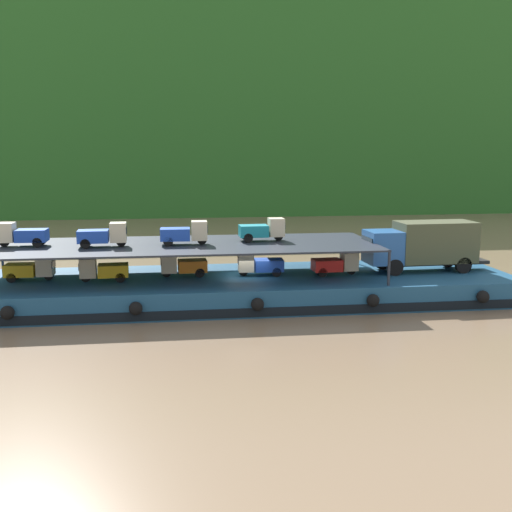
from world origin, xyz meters
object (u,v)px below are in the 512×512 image
Objects in this scene: mini_truck_lower_bow at (336,264)px; mini_truck_upper_fore at (185,233)px; mini_truck_lower_fore at (260,264)px; mini_truck_upper_bow at (263,230)px; mini_truck_upper_mid at (103,235)px; mini_truck_lower_mid at (183,265)px; covered_lorry at (423,244)px; mini_truck_lower_stern at (31,269)px; cargo_barge at (248,288)px; mini_truck_lower_aft at (103,270)px; mini_truck_upper_stern at (22,234)px.

mini_truck_lower_bow is 9.24m from mini_truck_upper_fore.
mini_truck_upper_bow reaches higher than mini_truck_lower_fore.
mini_truck_upper_fore is (4.62, 0.20, 0.00)m from mini_truck_upper_mid.
mini_truck_upper_mid is at bearing -177.49° from mini_truck_upper_fore.
mini_truck_upper_bow reaches higher than mini_truck_lower_mid.
covered_lorry reaches higher than mini_truck_lower_bow.
mini_truck_lower_stern is 1.00× the size of mini_truck_upper_bow.
mini_truck_upper_mid is at bearing -173.37° from mini_truck_upper_bow.
cargo_barge is 11.48× the size of mini_truck_upper_mid.
mini_truck_upper_mid is at bearing -177.48° from cargo_barge.
mini_truck_lower_stern is at bearing 177.40° from mini_truck_lower_bow.
mini_truck_upper_bow is at bearing 10.62° from mini_truck_upper_fore.
mini_truck_lower_bow is at bearing -175.86° from covered_lorry.
mini_truck_lower_aft is 1.01× the size of mini_truck_lower_bow.
mini_truck_upper_mid is (-8.33, -0.37, 3.44)m from cargo_barge.
mini_truck_upper_mid reaches higher than cargo_barge.
mini_truck_lower_aft is at bearing -170.13° from mini_truck_lower_mid.
mini_truck_lower_fore reaches higher than cargo_barge.
mini_truck_upper_bow reaches higher than mini_truck_lower_bow.
mini_truck_lower_bow is 1.01× the size of mini_truck_upper_fore.
mini_truck_upper_stern is at bearing 175.89° from mini_truck_lower_stern.
mini_truck_lower_mid is 4.96m from mini_truck_upper_mid.
mini_truck_upper_mid is (4.28, -0.78, 2.00)m from mini_truck_lower_stern.
mini_truck_upper_fore is at bearing 2.89° from mini_truck_lower_aft.
mini_truck_upper_fore is (-3.71, -0.16, 3.44)m from cargo_barge.
mini_truck_upper_stern is (-23.95, 0.43, 1.00)m from covered_lorry.
cargo_barge is 11.42× the size of mini_truck_lower_aft.
mini_truck_lower_aft is at bearing -158.30° from mini_truck_upper_mid.
mini_truck_upper_mid is (4.66, -0.81, 0.00)m from mini_truck_upper_stern.
cargo_barge is 3.65m from mini_truck_upper_bow.
mini_truck_lower_mid and mini_truck_lower_bow have the same top height.
mini_truck_upper_fore is 4.79m from mini_truck_upper_bow.
covered_lorry reaches higher than mini_truck_lower_aft.
cargo_barge is 11.23m from covered_lorry.
mini_truck_lower_fore is 9.29m from mini_truck_upper_mid.
mini_truck_lower_stern is 0.99× the size of mini_truck_lower_mid.
mini_truck_upper_bow is at bearing 1.27° from mini_truck_lower_stern.
mini_truck_upper_stern is 1.00× the size of mini_truck_upper_fore.
mini_truck_lower_fore and mini_truck_lower_bow have the same top height.
mini_truck_upper_bow is (13.99, 0.27, 0.00)m from mini_truck_upper_stern.
covered_lorry is 23.98m from mini_truck_upper_stern.
mini_truck_lower_aft is 1.00× the size of mini_truck_lower_mid.
cargo_barge is 13.45m from mini_truck_upper_stern.
mini_truck_lower_fore is (9.15, 0.48, 0.00)m from mini_truck_lower_aft.
mini_truck_upper_fore is 0.99× the size of mini_truck_upper_bow.
mini_truck_upper_fore and mini_truck_upper_bow have the same top height.
cargo_barge is 8.55m from mini_truck_lower_aft.
mini_truck_upper_bow is at bearing 1.12° from mini_truck_upper_stern.
cargo_barge is at bearing -144.21° from mini_truck_upper_bow.
mini_truck_upper_stern is 4.73m from mini_truck_upper_mid.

